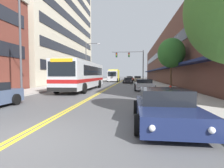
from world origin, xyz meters
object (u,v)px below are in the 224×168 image
Objects in this scene: street_lamp_left_far at (88,59)px; car_dark_grey_parked_left_mid at (93,80)px; car_champagne_parked_right_far at (138,79)px; street_tree_right_mid at (171,53)px; street_lamp_left_near at (24,33)px; city_bus at (83,75)px; car_silver_parked_right_mid at (144,85)px; car_white_moving_third at (129,78)px; car_charcoal_moving_lead at (128,80)px; car_navy_parked_right_foreground at (164,107)px; box_truck at (114,75)px; car_red_moving_second at (130,79)px; traffic_signal_mast at (132,60)px; fire_hydrant at (170,91)px.

car_dark_grey_parked_left_mid is at bearing 76.49° from street_lamp_left_far.
car_champagne_parked_right_far is 0.77× the size of street_tree_right_mid.
street_lamp_left_near reaches higher than street_tree_right_mid.
city_bus is 7.12m from car_silver_parked_right_mid.
car_silver_parked_right_mid is 0.88× the size of car_white_moving_third.
car_dark_grey_parked_left_mid is at bearing 98.00° from city_bus.
car_silver_parked_right_mid reaches higher than car_white_moving_third.
street_tree_right_mid reaches higher than car_silver_parked_right_mid.
car_champagne_parked_right_far reaches higher than car_charcoal_moving_lead.
street_tree_right_mid is (5.66, -42.78, 3.59)m from car_white_moving_third.
box_truck reaches higher than car_navy_parked_right_foreground.
car_red_moving_second is at bearing 122.54° from car_champagne_parked_right_far.
street_lamp_left_far is at bearing -143.19° from car_charcoal_moving_lead.
car_charcoal_moving_lead is at bearing 97.89° from car_silver_parked_right_mid.
street_lamp_left_near is 1.44× the size of street_tree_right_mid.
traffic_signal_mast reaches higher than car_silver_parked_right_mid.
car_navy_parked_right_foreground is at bearing -32.90° from street_lamp_left_near.
car_charcoal_moving_lead is 0.60× the size of box_truck.
street_tree_right_mid is at bearing 32.68° from street_lamp_left_near.
city_bus is 15.00m from car_navy_parked_right_foreground.
car_white_moving_third is at bearing 94.83° from fire_hydrant.
street_tree_right_mid is 7.97m from fire_hydrant.
street_lamp_left_near is at bearing -147.32° from street_tree_right_mid.
car_champagne_parked_right_far is 36.10m from street_lamp_left_near.
car_navy_parked_right_foreground is at bearing -85.91° from car_charcoal_moving_lead.
car_red_moving_second is (4.88, 30.61, -1.17)m from city_bus.
city_bus is at bearing -99.06° from car_red_moving_second.
street_tree_right_mid is (12.42, 7.97, -0.68)m from street_lamp_left_near.
city_bus is 10.64m from fire_hydrant.
car_dark_grey_parked_left_mid is 0.60× the size of box_truck.
traffic_signal_mast is at bearing 105.62° from street_tree_right_mid.
car_champagne_parked_right_far reaches higher than car_white_moving_third.
car_dark_grey_parked_left_mid is 15.75m from car_silver_parked_right_mid.
city_bus reaches higher than car_champagne_parked_right_far.
car_charcoal_moving_lead is 0.59× the size of street_lamp_left_far.
traffic_signal_mast is at bearing 22.82° from car_dark_grey_parked_left_mid.
city_bus is at bearing -105.93° from car_charcoal_moving_lead.
street_lamp_left_far is 16.27m from street_tree_right_mid.
car_navy_parked_right_foreground is at bearing -87.44° from car_white_moving_third.
car_red_moving_second reaches higher than car_white_moving_third.
car_champagne_parked_right_far is 3.88m from car_red_moving_second.
traffic_signal_mast reaches higher than fire_hydrant.
street_lamp_left_near is (-3.35, -31.50, 3.27)m from box_truck.
street_lamp_left_far reaches higher than car_dark_grey_parked_left_mid.
car_navy_parked_right_foreground reaches higher than car_white_moving_third.
car_white_moving_third is at bearing 92.72° from traffic_signal_mast.
street_lamp_left_far is 9.43× the size of fire_hydrant.
street_lamp_left_near reaches higher than car_white_moving_third.
street_tree_right_mid reaches higher than car_charcoal_moving_lead.
fire_hydrant is (10.85, -17.57, -3.99)m from street_lamp_left_far.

